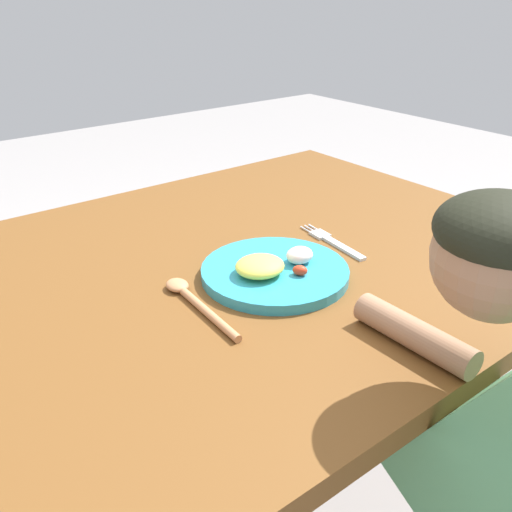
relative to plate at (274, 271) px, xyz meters
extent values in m
cube|color=brown|center=(-0.08, 0.09, -0.03)|extent=(1.37, 0.93, 0.04)
cube|color=brown|center=(0.52, 0.48, -0.38)|extent=(0.07, 0.07, 0.66)
cylinder|color=teal|center=(0.00, 0.00, 0.00)|extent=(0.26, 0.26, 0.02)
ellipsoid|color=#EFE751|center=(-0.03, 0.00, 0.02)|extent=(0.08, 0.08, 0.03)
ellipsoid|color=red|center=(0.02, -0.05, 0.01)|extent=(0.03, 0.03, 0.02)
ellipsoid|color=white|center=(0.05, -0.01, 0.02)|extent=(0.05, 0.04, 0.03)
cube|color=silver|center=(0.18, 0.00, -0.01)|extent=(0.03, 0.11, 0.01)
cube|color=silver|center=(0.19, 0.08, -0.01)|extent=(0.03, 0.04, 0.01)
cylinder|color=silver|center=(0.20, 0.11, -0.01)|extent=(0.01, 0.03, 0.00)
cylinder|color=silver|center=(0.19, 0.12, -0.01)|extent=(0.01, 0.03, 0.00)
cylinder|color=silver|center=(0.18, 0.12, -0.01)|extent=(0.01, 0.03, 0.00)
cylinder|color=tan|center=(-0.16, -0.04, -0.01)|extent=(0.02, 0.17, 0.01)
ellipsoid|color=tan|center=(-0.15, 0.07, -0.01)|extent=(0.04, 0.05, 0.02)
sphere|color=#9E7051|center=(0.02, -0.37, 0.16)|extent=(0.15, 0.15, 0.15)
ellipsoid|color=black|center=(0.02, -0.37, 0.20)|extent=(0.16, 0.16, 0.08)
cylinder|color=#9E7051|center=(0.02, -0.28, 0.01)|extent=(0.04, 0.19, 0.04)
camera|label=1|loc=(-0.55, -0.66, 0.45)|focal=39.51mm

